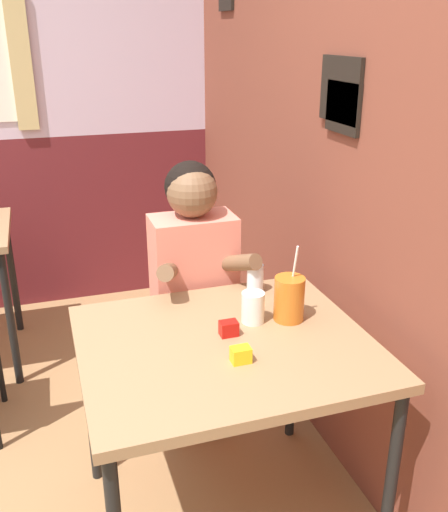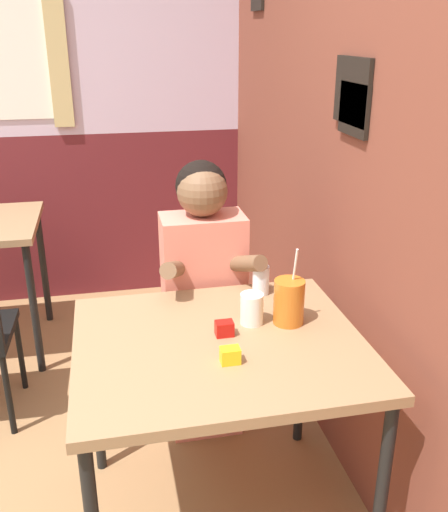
{
  "view_description": "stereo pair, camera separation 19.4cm",
  "coord_description": "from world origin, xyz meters",
  "views": [
    {
      "loc": [
        0.21,
        -1.28,
        1.71
      ],
      "look_at": [
        0.77,
        0.43,
        1.0
      ],
      "focal_mm": 40.0,
      "sensor_mm": 36.0,
      "label": 1
    },
    {
      "loc": [
        0.39,
        -1.33,
        1.71
      ],
      "look_at": [
        0.77,
        0.43,
        1.0
      ],
      "focal_mm": 40.0,
      "sensor_mm": 36.0,
      "label": 2
    }
  ],
  "objects": [
    {
      "name": "brick_wall_right",
      "position": [
        1.31,
        1.19,
        1.35
      ],
      "size": [
        0.08,
        4.39,
        2.7
      ],
      "color": "brown",
      "rests_on": "ground_plane"
    },
    {
      "name": "main_table",
      "position": [
        0.72,
        0.26,
        0.69
      ],
      "size": [
        0.94,
        0.82,
        0.77
      ],
      "color": "#93704C",
      "rests_on": "ground_plane"
    },
    {
      "name": "person_seated",
      "position": [
        0.76,
        0.81,
        0.65
      ],
      "size": [
        0.42,
        0.4,
        1.24
      ],
      "color": "#EA7F6B",
      "rests_on": "ground_plane"
    },
    {
      "name": "cocktail_pitcher",
      "position": [
        0.98,
        0.34,
        0.85
      ],
      "size": [
        0.11,
        0.11,
        0.28
      ],
      "color": "#C6661E",
      "rests_on": "main_table"
    },
    {
      "name": "glass_near_pitcher",
      "position": [
        0.95,
        0.58,
        0.82
      ],
      "size": [
        0.06,
        0.06,
        0.11
      ],
      "color": "silver",
      "rests_on": "main_table"
    },
    {
      "name": "glass_center",
      "position": [
        0.85,
        0.36,
        0.82
      ],
      "size": [
        0.08,
        0.08,
        0.11
      ],
      "color": "silver",
      "rests_on": "main_table"
    },
    {
      "name": "condiment_ketchup",
      "position": [
        0.74,
        0.3,
        0.79
      ],
      "size": [
        0.06,
        0.04,
        0.05
      ],
      "color": "#B7140F",
      "rests_on": "main_table"
    },
    {
      "name": "condiment_mustard",
      "position": [
        0.73,
        0.13,
        0.79
      ],
      "size": [
        0.06,
        0.04,
        0.05
      ],
      "color": "yellow",
      "rests_on": "main_table"
    }
  ]
}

